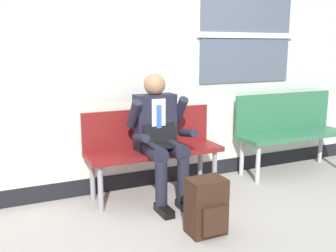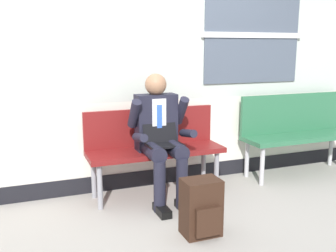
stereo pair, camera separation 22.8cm
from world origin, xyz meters
name	(u,v)px [view 1 (the left image)]	position (x,y,z in m)	size (l,w,h in m)	color
ground_plane	(176,203)	(0.00, 0.00, 0.00)	(18.00, 18.00, 0.00)	#9E9991
station_wall	(151,42)	(0.01, 0.64, 1.53)	(6.10, 0.16, 3.08)	beige
bench_with_person	(152,144)	(-0.10, 0.36, 0.52)	(1.37, 0.42, 0.86)	maroon
bench_empty	(289,126)	(1.68, 0.36, 0.55)	(1.40, 0.42, 0.94)	#2D6B47
person_seated	(160,135)	(-0.10, 0.16, 0.65)	(0.57, 0.70, 1.23)	#1E1E2D
backpack	(207,207)	(-0.05, -0.65, 0.23)	(0.30, 0.26, 0.46)	#331E14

